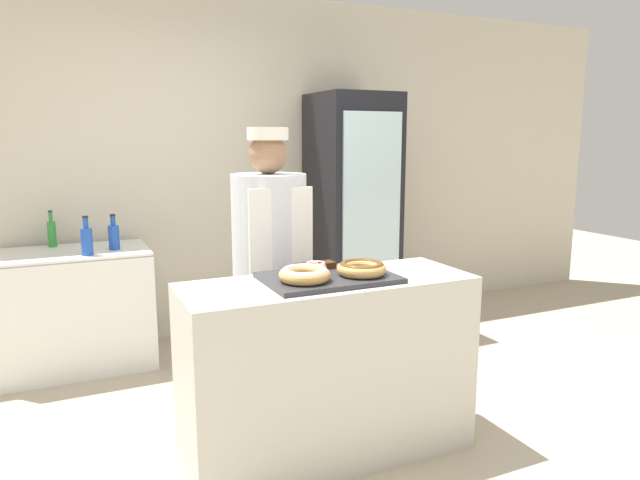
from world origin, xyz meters
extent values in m
plane|color=#B7A88E|center=(0.00, 0.00, 0.00)|extent=(14.00, 14.00, 0.00)
cube|color=beige|center=(0.00, 2.13, 1.35)|extent=(8.00, 0.06, 2.70)
cube|color=beige|center=(0.00, 0.00, 0.45)|extent=(1.43, 0.52, 0.90)
cube|color=#2D2D33|center=(0.00, 0.00, 0.92)|extent=(0.62, 0.43, 0.02)
torus|color=tan|center=(-0.15, -0.06, 0.96)|extent=(0.24, 0.24, 0.06)
torus|color=#EFADC6|center=(-0.15, -0.06, 0.97)|extent=(0.22, 0.22, 0.04)
torus|color=tan|center=(0.15, -0.06, 0.96)|extent=(0.24, 0.24, 0.06)
torus|color=brown|center=(0.15, -0.06, 0.97)|extent=(0.22, 0.22, 0.04)
torus|color=tan|center=(0.00, 0.15, 0.94)|extent=(0.11, 0.11, 0.03)
torus|color=#EFADC6|center=(0.00, 0.15, 0.95)|extent=(0.10, 0.10, 0.02)
cube|color=#382111|center=(-0.06, 0.15, 0.94)|extent=(0.08, 0.08, 0.03)
cube|color=#382111|center=(0.06, 0.15, 0.94)|extent=(0.08, 0.08, 0.03)
cylinder|color=#4C4C51|center=(-0.10, 0.56, 0.40)|extent=(0.30, 0.30, 0.79)
cylinder|color=silver|center=(-0.10, 0.56, 1.09)|extent=(0.42, 0.42, 0.59)
cube|color=white|center=(-0.10, 0.37, 0.70)|extent=(0.35, 0.02, 1.24)
sphere|color=#936B4C|center=(-0.10, 0.56, 1.49)|extent=(0.21, 0.21, 0.21)
cylinder|color=white|center=(-0.10, 0.56, 1.60)|extent=(0.22, 0.22, 0.07)
cube|color=black|center=(1.04, 1.75, 0.96)|extent=(0.61, 0.65, 1.93)
cube|color=silver|center=(1.04, 1.41, 1.00)|extent=(0.50, 0.02, 1.54)
cube|color=white|center=(-1.10, 1.75, 0.41)|extent=(0.97, 0.62, 0.82)
cube|color=gray|center=(-1.10, 1.75, 0.80)|extent=(0.97, 0.62, 0.01)
cylinder|color=#2D8C38|center=(-1.22, 1.97, 0.91)|extent=(0.06, 0.06, 0.18)
cylinder|color=#2D8C38|center=(-1.22, 1.97, 1.03)|extent=(0.03, 0.03, 0.07)
cylinder|color=black|center=(-1.22, 1.97, 1.07)|extent=(0.03, 0.03, 0.01)
cylinder|color=#1E4CB2|center=(-0.83, 1.68, 0.90)|extent=(0.07, 0.07, 0.17)
cylinder|color=#1E4CB2|center=(-0.83, 1.68, 1.02)|extent=(0.03, 0.03, 0.06)
cylinder|color=black|center=(-0.83, 1.68, 1.06)|extent=(0.04, 0.04, 0.01)
cylinder|color=#1E4CB2|center=(-1.01, 1.55, 0.91)|extent=(0.07, 0.07, 0.18)
cylinder|color=#1E4CB2|center=(-1.01, 1.55, 1.03)|extent=(0.03, 0.03, 0.07)
cylinder|color=black|center=(-1.01, 1.55, 1.07)|extent=(0.04, 0.04, 0.01)
camera|label=1|loc=(-1.14, -2.40, 1.58)|focal=32.00mm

